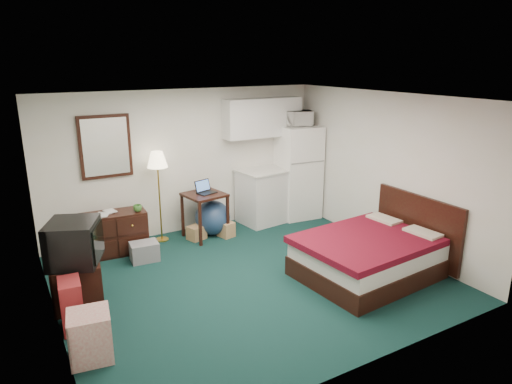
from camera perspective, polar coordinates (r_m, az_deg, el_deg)
floor at (r=6.57m, az=-0.88°, el=-10.68°), size 5.00×4.50×0.01m
ceiling at (r=5.87m, az=-0.99°, el=11.62°), size 5.00×4.50×0.01m
walls at (r=6.10m, az=-0.93°, el=-0.16°), size 5.01×4.51×2.50m
mirror at (r=7.60m, az=-18.32°, el=5.41°), size 0.80×0.06×1.00m
upper_cabinets at (r=8.44m, az=0.81°, el=9.30°), size 1.50×0.35×0.70m
headboard at (r=7.27m, az=19.50°, el=-4.20°), size 0.06×1.56×1.00m
dresser at (r=7.55m, az=-17.29°, el=-4.94°), size 1.02×0.52×0.68m
floor_lamp at (r=7.76m, az=-11.97°, el=-0.61°), size 0.41×0.41×1.54m
desk at (r=7.89m, az=-6.39°, el=-2.93°), size 0.71×0.71×0.78m
exercise_ball at (r=8.03m, az=-5.44°, el=-3.21°), size 0.71×0.71×0.61m
kitchen_counter at (r=8.58m, az=1.07°, el=-0.56°), size 0.97×0.78×0.98m
fridge at (r=8.83m, az=5.23°, el=2.53°), size 0.79×0.79×1.77m
bed at (r=6.69m, az=13.72°, el=-7.89°), size 1.94×1.57×0.58m
tv_stand at (r=6.23m, az=-21.46°, el=-10.53°), size 0.66×0.70×0.58m
suitcase at (r=5.71m, az=-22.05°, el=-12.98°), size 0.26×0.39×0.61m
retail_box at (r=5.17m, az=-20.01°, el=-16.54°), size 0.47×0.47×0.52m
file_bin at (r=7.24m, az=-13.77°, el=-7.24°), size 0.44×0.34×0.29m
cardboard_box_a at (r=7.91m, az=-7.44°, el=-5.05°), size 0.34×0.31×0.24m
cardboard_box_b at (r=7.97m, az=-3.77°, el=-4.67°), size 0.28×0.31×0.26m
laptop at (r=7.76m, az=-6.17°, el=0.59°), size 0.37×0.33×0.21m
crt_tv at (r=5.97m, az=-21.85°, el=-5.89°), size 0.78×0.80×0.54m
microwave at (r=8.67m, az=5.30°, el=9.37°), size 0.57×0.44×0.34m
book_a at (r=7.35m, az=-19.38°, el=-1.91°), size 0.17×0.09×0.25m
book_b at (r=7.44m, az=-18.41°, el=-1.73°), size 0.16×0.05×0.22m
mug at (r=7.38m, az=-14.59°, el=-1.87°), size 0.15×0.13×0.14m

